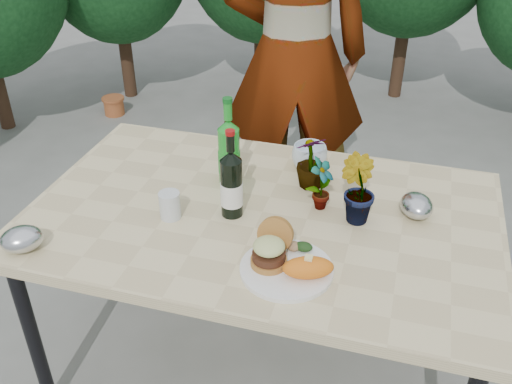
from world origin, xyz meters
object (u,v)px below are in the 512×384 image
(patio_table, at_px, (262,225))
(wine_bottle, at_px, (231,185))
(dinner_plate, at_px, (287,269))
(person, at_px, (294,56))

(patio_table, relative_size, wine_bottle, 5.04)
(dinner_plate, bearing_deg, patio_table, 118.56)
(wine_bottle, bearing_deg, patio_table, -1.48)
(person, bearing_deg, wine_bottle, 74.58)
(patio_table, bearing_deg, dinner_plate, -61.44)
(patio_table, relative_size, dinner_plate, 5.71)
(dinner_plate, relative_size, person, 0.14)
(patio_table, distance_m, wine_bottle, 0.20)
(dinner_plate, bearing_deg, person, 102.28)
(patio_table, relative_size, person, 0.82)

